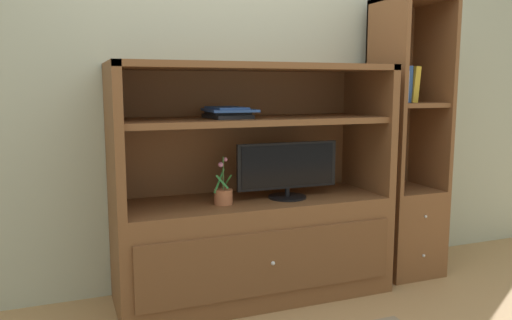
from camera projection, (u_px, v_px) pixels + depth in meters
name	position (u px, v px, depth m)	size (l,w,h in m)	color
ground_plane	(278.00, 320.00, 2.83)	(8.00, 8.00, 0.00)	tan
painted_rear_wall	(234.00, 73.00, 3.32)	(6.00, 0.10, 2.80)	#ADB29E
media_console	(253.00, 223.00, 3.14)	(1.69, 0.63, 1.44)	brown
tv_monitor	(288.00, 169.00, 3.11)	(0.66, 0.24, 0.35)	black
potted_plant	(223.00, 195.00, 2.96)	(0.12, 0.12, 0.28)	#B26642
magazine_stack	(228.00, 112.00, 2.97)	(0.28, 0.35, 0.07)	black
bookshelf_tall	(404.00, 185.00, 3.53)	(0.42, 0.46, 1.90)	brown
upright_book_row	(402.00, 86.00, 3.39)	(0.18, 0.17, 0.25)	gold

